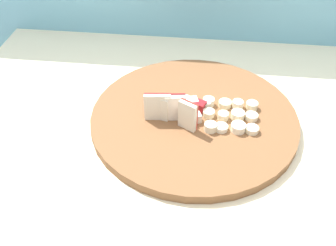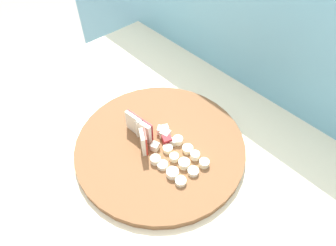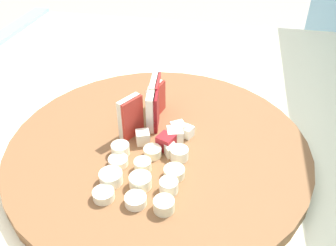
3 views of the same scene
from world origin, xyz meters
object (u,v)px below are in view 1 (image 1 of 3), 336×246
at_px(apple_wedge_fan, 170,109).
at_px(banana_slice_rows, 231,115).
at_px(apple_dice_pile, 194,106).
at_px(cutting_board, 194,118).

relative_size(apple_wedge_fan, banana_slice_rows, 0.95).
bearing_deg(apple_wedge_fan, apple_dice_pile, 40.53).
distance_m(cutting_board, banana_slice_rows, 0.07).
bearing_deg(apple_wedge_fan, banana_slice_rows, 9.28).
xyz_separation_m(cutting_board, apple_dice_pile, (-0.00, 0.02, 0.02)).
height_order(cutting_board, apple_dice_pile, apple_dice_pile).
xyz_separation_m(apple_dice_pile, banana_slice_rows, (0.08, -0.02, -0.00)).
relative_size(apple_wedge_fan, apple_dice_pile, 1.34).
distance_m(apple_dice_pile, banana_slice_rows, 0.08).
height_order(cutting_board, banana_slice_rows, banana_slice_rows).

